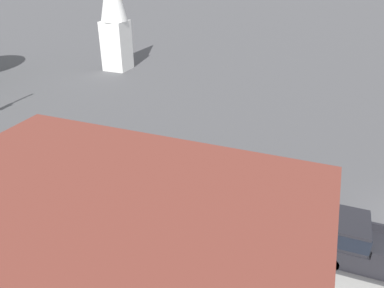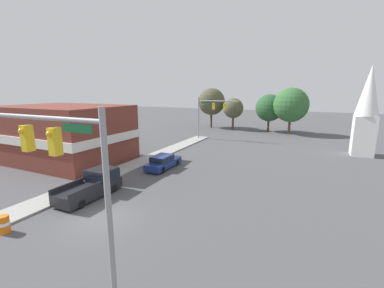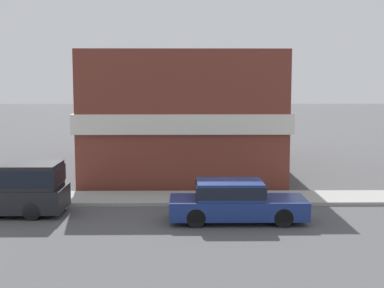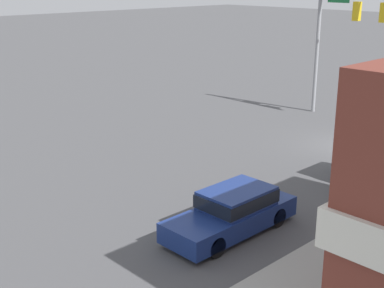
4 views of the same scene
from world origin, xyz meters
The scene contains 3 objects.
ground_plane centered at (0.00, 0.00, 0.00)m, with size 200.00×200.00×0.00m, color #4C4C4F.
near_signal_assembly centered at (3.66, -4.93, 5.40)m, with size 6.17×0.49×7.57m.
car_lead centered at (-2.17, 11.03, 0.76)m, with size 1.76×4.83×1.46m.
Camera 4 is at (-12.78, 23.06, 8.06)m, focal length 50.00 mm.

